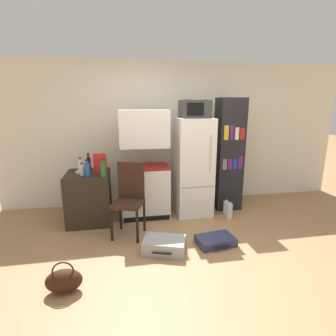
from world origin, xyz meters
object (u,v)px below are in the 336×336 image
at_px(bowl, 80,172).
at_px(handbag, 64,281).
at_px(bookshelf, 229,155).
at_px(bottle_blue_soda, 87,169).
at_px(microwave, 195,109).
at_px(water_bottle_middle, 230,211).
at_px(kitchen_hutch, 145,169).
at_px(bottle_milk_white, 80,165).
at_px(bottle_clear_short, 82,170).
at_px(bottle_green_tall, 103,169).
at_px(chair, 130,193).
at_px(cereal_box, 100,163).
at_px(water_bottle_front, 226,207).
at_px(bottle_wine_dark, 89,164).
at_px(refrigerator, 193,167).
at_px(bottle_olive_oil, 104,164).
at_px(suitcase_small_flat, 164,245).
at_px(side_table, 89,197).
at_px(suitcase_large_flat, 215,241).

relative_size(bowl, handbag, 0.36).
bearing_deg(bowl, handbag, -88.89).
bearing_deg(bookshelf, bottle_blue_soda, -170.85).
height_order(microwave, water_bottle_middle, microwave).
distance_m(kitchen_hutch, bottle_milk_white, 1.02).
xyz_separation_m(bottle_clear_short, water_bottle_middle, (2.31, -0.17, -0.74)).
bearing_deg(kitchen_hutch, bottle_clear_short, -167.05).
bearing_deg(water_bottle_middle, bottle_green_tall, 179.21).
xyz_separation_m(kitchen_hutch, chair, (-0.27, -0.60, -0.20)).
xyz_separation_m(bookshelf, bowl, (-2.49, -0.16, -0.16)).
relative_size(kitchen_hutch, cereal_box, 5.84).
bearing_deg(water_bottle_front, bottle_wine_dark, 176.45).
height_order(refrigerator, bowl, refrigerator).
relative_size(microwave, bowl, 3.53).
height_order(bottle_olive_oil, bottle_blue_soda, same).
bearing_deg(suitcase_small_flat, bottle_wine_dark, 149.33).
bearing_deg(bottle_olive_oil, bottle_milk_white, 175.84).
height_order(bookshelf, handbag, bookshelf).
distance_m(refrigerator, bottle_blue_soda, 1.70).
distance_m(kitchen_hutch, water_bottle_middle, 1.56).
distance_m(bottle_milk_white, bottle_blue_soda, 0.40).
bearing_deg(chair, cereal_box, 150.23).
bearing_deg(suitcase_small_flat, water_bottle_middle, 51.64).
bearing_deg(handbag, water_bottle_front, 33.57).
distance_m(refrigerator, bookshelf, 0.69).
xyz_separation_m(bookshelf, water_bottle_front, (-0.11, -0.28, -0.85)).
relative_size(bottle_wine_dark, cereal_box, 1.03).
bearing_deg(suitcase_small_flat, bookshelf, 61.49).
bearing_deg(cereal_box, bottle_green_tall, -76.87).
bearing_deg(bookshelf, kitchen_hutch, -176.87).
relative_size(bottle_clear_short, handbag, 0.54).
bearing_deg(suitcase_small_flat, kitchen_hutch, 114.18).
bearing_deg(side_table, bowl, 177.89).
relative_size(bowl, suitcase_small_flat, 0.21).
bearing_deg(handbag, bottle_wine_dark, 86.44).
relative_size(bottle_wine_dark, bottle_milk_white, 1.44).
bearing_deg(microwave, suitcase_large_flat, -88.90).
xyz_separation_m(bowl, water_bottle_middle, (2.36, -0.31, -0.68)).
xyz_separation_m(kitchen_hutch, bottle_green_tall, (-0.64, -0.36, 0.11)).
bearing_deg(bottle_milk_white, water_bottle_middle, -10.97).
distance_m(microwave, bottle_clear_short, 1.99).
distance_m(refrigerator, bowl, 1.82).
distance_m(refrigerator, chair, 1.24).
distance_m(cereal_box, suitcase_small_flat, 1.62).
xyz_separation_m(kitchen_hutch, bottle_milk_white, (-1.02, 0.07, 0.08)).
relative_size(bottle_green_tall, water_bottle_middle, 0.88).
xyz_separation_m(kitchen_hutch, suitcase_large_flat, (0.83, -1.14, -0.75)).
bearing_deg(suitcase_large_flat, microwave, 83.27).
relative_size(bottle_wine_dark, chair, 0.30).
bearing_deg(water_bottle_front, bottle_milk_white, 173.49).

